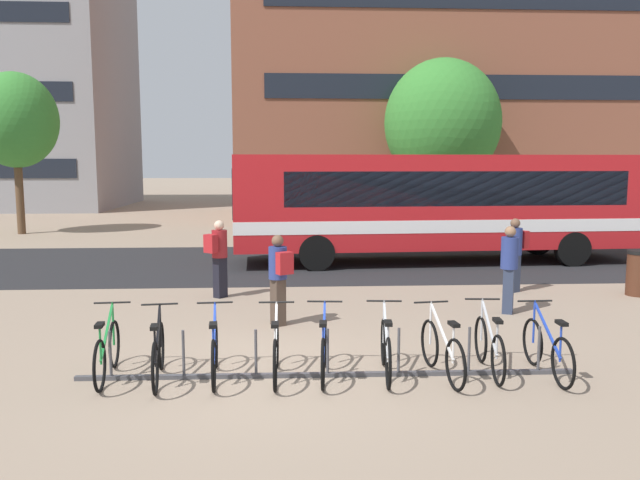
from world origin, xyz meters
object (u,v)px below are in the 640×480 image
parked_bicycle_blue_4 (324,351)px  street_tree_1 (442,123)px  street_tree_0 (15,121)px  parked_bicycle_blue_8 (547,350)px  parked_bicycle_silver_5 (386,350)px  commuter_red_pack_0 (219,253)px  commuter_red_pack_1 (515,250)px  parked_bicycle_blue_2 (215,352)px  parked_bicycle_white_6 (442,351)px  commuter_red_pack_3 (279,274)px  parked_bicycle_black_1 (158,354)px  commuter_maroon_pack_2 (509,263)px  parked_bicycle_silver_7 (489,347)px  parked_bicycle_green_0 (107,352)px  parked_bicycle_white_3 (276,352)px  trash_bin (639,273)px  city_bus (435,203)px

parked_bicycle_blue_4 → street_tree_1: size_ratio=0.23×
parked_bicycle_blue_4 → street_tree_0: street_tree_0 is taller
parked_bicycle_blue_8 → street_tree_1: size_ratio=0.23×
parked_bicycle_silver_5 → commuter_red_pack_0: commuter_red_pack_0 is taller
parked_bicycle_blue_4 → commuter_red_pack_0: commuter_red_pack_0 is taller
commuter_red_pack_1 → street_tree_0: street_tree_0 is taller
parked_bicycle_blue_2 → parked_bicycle_white_6: same height
commuter_red_pack_0 → commuter_red_pack_3: size_ratio=1.02×
commuter_red_pack_0 → street_tree_0: size_ratio=0.26×
parked_bicycle_black_1 → parked_bicycle_blue_8: (5.46, -0.09, 0.00)m
parked_bicycle_blue_4 → commuter_maroon_pack_2: (3.93, 3.59, 0.63)m
parked_bicycle_blue_4 → commuter_red_pack_3: 2.98m
parked_bicycle_blue_2 → parked_bicycle_silver_7: bearing=-94.2°
commuter_maroon_pack_2 → parked_bicycle_green_0: bearing=-39.6°
parked_bicycle_white_3 → parked_bicycle_silver_5: bearing=-89.6°
parked_bicycle_silver_7 → parked_bicycle_blue_8: bearing=-97.9°
parked_bicycle_black_1 → commuter_red_pack_0: 5.43m
parked_bicycle_blue_4 → trash_bin: size_ratio=1.67×
parked_bicycle_blue_2 → parked_bicycle_black_1: bearing=90.0°
parked_bicycle_blue_2 → parked_bicycle_blue_8: size_ratio=1.00×
parked_bicycle_blue_2 → parked_bicycle_blue_8: (4.69, -0.15, 0.00)m
parked_bicycle_white_3 → parked_bicycle_blue_8: same height
parked_bicycle_silver_5 → street_tree_1: 20.23m
parked_bicycle_white_3 → street_tree_0: size_ratio=0.26×
parked_bicycle_blue_2 → parked_bicycle_silver_5: 2.41m
parked_bicycle_blue_4 → parked_bicycle_blue_8: bearing=-87.6°
commuter_red_pack_0 → parked_bicycle_silver_5: bearing=-111.5°
parked_bicycle_black_1 → commuter_red_pack_1: (7.09, 5.64, 0.61)m
parked_bicycle_blue_4 → parked_bicycle_silver_5: bearing=-86.3°
parked_bicycle_blue_8 → commuter_red_pack_1: 5.99m
parked_bicycle_silver_7 → street_tree_0: bearing=41.6°
parked_bicycle_white_6 → trash_bin: trash_bin is taller
parked_bicycle_silver_7 → commuter_red_pack_0: commuter_red_pack_0 is taller
parked_bicycle_silver_5 → street_tree_0: (-12.37, 18.20, 4.26)m
parked_bicycle_green_0 → parked_bicycle_silver_7: (5.42, -0.06, 0.00)m
commuter_red_pack_1 → commuter_maroon_pack_2: (-0.86, -2.00, 0.02)m
city_bus → parked_bicycle_black_1: city_bus is taller
commuter_red_pack_0 → commuter_red_pack_3: bearing=-111.3°
parked_bicycle_white_3 → trash_bin: (8.12, 5.07, 0.13)m
city_bus → parked_bicycle_silver_7: size_ratio=7.04×
parked_bicycle_blue_8 → street_tree_0: (-14.65, 18.31, 4.26)m
commuter_red_pack_1 → commuter_red_pack_3: bearing=-3.3°
parked_bicycle_black_1 → parked_bicycle_white_6: size_ratio=1.00×
parked_bicycle_blue_2 → commuter_red_pack_1: commuter_red_pack_1 is taller
commuter_maroon_pack_2 → street_tree_1: size_ratio=0.24×
parked_bicycle_blue_4 → commuter_maroon_pack_2: size_ratio=0.98×
parked_bicycle_silver_5 → parked_bicycle_green_0: bearing=93.6°
parked_bicycle_green_0 → parked_bicycle_blue_2: 1.50m
parked_bicycle_blue_2 → street_tree_0: street_tree_0 is taller
parked_bicycle_white_3 → parked_bicycle_silver_7: same height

